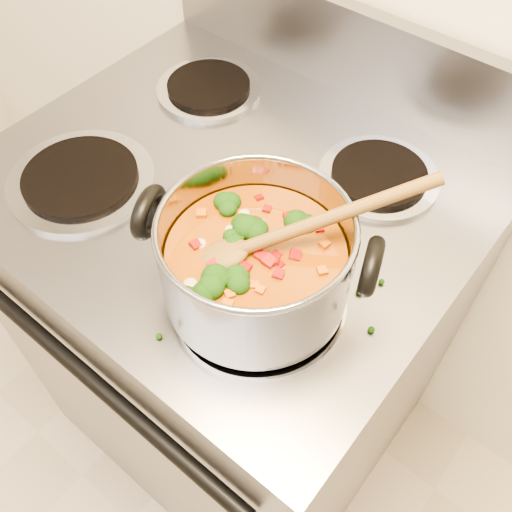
% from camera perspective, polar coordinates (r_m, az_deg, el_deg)
% --- Properties ---
extents(electric_range, '(0.76, 0.69, 1.08)m').
position_cam_1_polar(electric_range, '(1.27, -1.79, -6.97)').
color(electric_range, gray).
rests_on(electric_range, ground).
extents(stockpot, '(0.30, 0.24, 0.15)m').
position_cam_1_polar(stockpot, '(0.71, -0.00, -0.60)').
color(stockpot, gray).
rests_on(stockpot, electric_range).
extents(wooden_spoon, '(0.22, 0.25, 0.12)m').
position_cam_1_polar(wooden_spoon, '(0.68, 1.83, 1.85)').
color(wooden_spoon, brown).
rests_on(wooden_spoon, stockpot).
extents(cooktop_crumbs, '(0.38, 0.36, 0.01)m').
position_cam_1_polar(cooktop_crumbs, '(0.76, 4.39, -5.33)').
color(cooktop_crumbs, black).
rests_on(cooktop_crumbs, electric_range).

